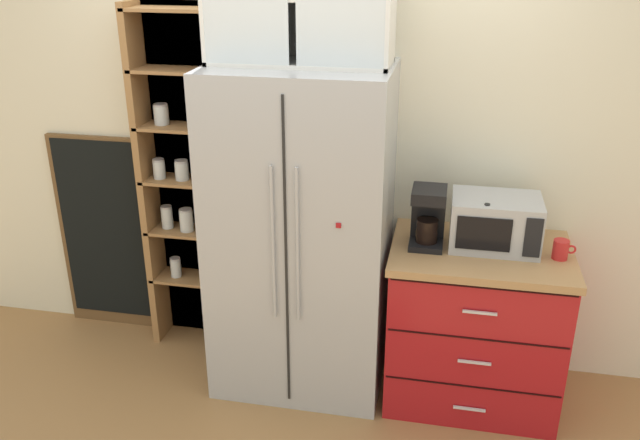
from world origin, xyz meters
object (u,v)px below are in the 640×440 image
refrigerator (302,234)px  microwave (495,222)px  mug_charcoal (483,234)px  bottle_green (484,231)px  mug_red (561,249)px  chalkboard_menu (105,233)px  coffee_maker (428,216)px  bottle_clear (484,232)px

refrigerator → microwave: bearing=3.5°
mug_charcoal → refrigerator: bearing=-174.8°
bottle_green → refrigerator: bearing=179.4°
mug_red → chalkboard_menu: bearing=172.8°
chalkboard_menu → mug_charcoal: bearing=-5.6°
coffee_maker → mug_red: bearing=-4.0°
coffee_maker → bottle_green: coffee_maker is taller
refrigerator → chalkboard_menu: refrigerator is taller
refrigerator → mug_red: refrigerator is taller
mug_red → mug_charcoal: bearing=163.1°
coffee_maker → chalkboard_menu: bearing=171.7°
microwave → mug_charcoal: (-0.05, 0.02, -0.08)m
bottle_clear → refrigerator: bearing=177.2°
mug_red → bottle_clear: 0.38m
microwave → chalkboard_menu: (-2.32, 0.25, -0.38)m
chalkboard_menu → bottle_clear: bearing=-8.9°
mug_charcoal → bottle_green: bearing=-91.0°
refrigerator → bottle_green: (0.93, -0.01, 0.11)m
coffee_maker → mug_charcoal: 0.31m
refrigerator → bottle_green: 0.94m
bottle_clear → chalkboard_menu: (-2.26, 0.35, -0.36)m
microwave → coffee_maker: bearing=-172.8°
chalkboard_menu → refrigerator: bearing=-13.0°
coffee_maker → chalkboard_menu: (-1.98, 0.29, -0.40)m
refrigerator → coffee_maker: (0.65, 0.02, 0.15)m
bottle_clear → bottle_green: 0.04m
refrigerator → bottle_clear: size_ratio=6.64×
coffee_maker → mug_charcoal: bearing=13.4°
chalkboard_menu → coffee_maker: bearing=-8.3°
bottle_green → chalkboard_menu: chalkboard_menu is taller
refrigerator → mug_red: (1.30, -0.03, 0.04)m
refrigerator → coffee_maker: size_ratio=5.71×
refrigerator → microwave: 1.00m
coffee_maker → bottle_clear: coffee_maker is taller
microwave → bottle_green: microwave is taller
mug_red → mug_charcoal: 0.39m
microwave → mug_charcoal: size_ratio=3.74×
refrigerator → bottle_clear: refrigerator is taller
microwave → bottle_green: size_ratio=1.75×
mug_charcoal → coffee_maker: bearing=-166.6°
mug_charcoal → bottle_clear: 0.15m
bottle_clear → microwave: bearing=63.0°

